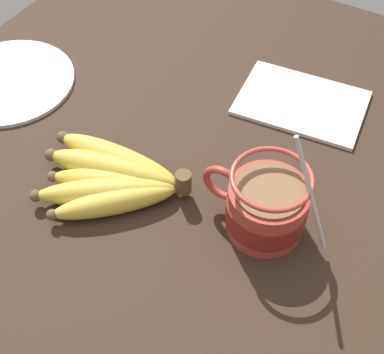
% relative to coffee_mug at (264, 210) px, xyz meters
% --- Properties ---
extents(table, '(1.01, 1.01, 0.03)m').
position_rel_coffee_mug_xyz_m(table, '(0.06, -0.00, -0.06)').
color(table, '#332319').
rests_on(table, ground).
extents(coffee_mug, '(0.16, 0.09, 0.17)m').
position_rel_coffee_mug_xyz_m(coffee_mug, '(0.00, 0.00, 0.00)').
color(coffee_mug, '#B23D33').
rests_on(coffee_mug, table).
extents(banana_bunch, '(0.20, 0.14, 0.04)m').
position_rel_coffee_mug_xyz_m(banana_bunch, '(0.19, 0.04, -0.02)').
color(banana_bunch, brown).
rests_on(banana_bunch, table).
extents(napkin, '(0.19, 0.15, 0.01)m').
position_rel_coffee_mug_xyz_m(napkin, '(0.05, -0.23, -0.04)').
color(napkin, white).
rests_on(napkin, table).
extents(small_plate, '(0.20, 0.20, 0.01)m').
position_rel_coffee_mug_xyz_m(small_plate, '(0.45, -0.04, -0.04)').
color(small_plate, white).
rests_on(small_plate, table).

